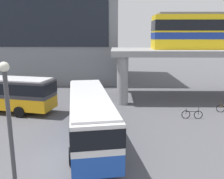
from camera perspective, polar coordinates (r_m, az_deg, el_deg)
The scene contains 6 objects.
ground_plane at distance 23.70m, azimuth -6.24°, elevation -4.67°, with size 120.00×120.00×0.00m, color #515156.
station_building at distance 42.69m, azimuth -16.31°, elevation 16.30°, with size 24.80×15.01×20.22m.
bus_main at distance 16.38m, azimuth -5.26°, elevation -5.30°, with size 4.41×11.31×3.22m.
bicycle_black at distance 22.09m, azimuth 18.25°, elevation -5.57°, with size 1.79×0.15×1.04m.
pedestrian_at_kerb at distance 23.39m, azimuth -3.18°, elevation -2.82°, with size 0.40×0.32×1.69m.
lamp_post at distance 9.76m, azimuth -22.76°, elevation -8.73°, with size 0.36×0.36×6.13m.
Camera 1 is at (2.84, -12.46, 7.02)m, focal length 39.03 mm.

